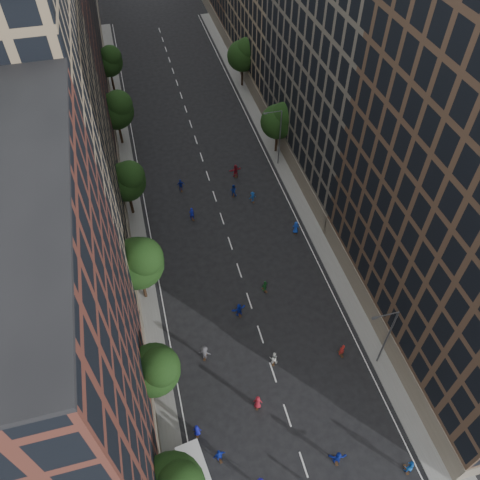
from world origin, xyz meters
The scene contains 33 objects.
ground centered at (0.00, 40.00, 0.00)m, with size 240.00×240.00×0.00m, color black.
sidewalk_left centered at (-12.00, 47.50, 0.07)m, with size 4.00×105.00×0.15m, color slate.
sidewalk_right centered at (12.00, 47.50, 0.07)m, with size 4.00×105.00×0.15m, color slate.
bldg_left_a centered at (-19.00, 11.00, 15.00)m, with size 14.00×22.00×30.00m, color #542820.
bldg_left_b centered at (-19.00, 35.00, 17.00)m, with size 14.00×26.00×34.00m, color #837056.
bldg_left_c centered at (-19.00, 58.00, 14.00)m, with size 14.00×20.00×28.00m, color #542820.
bldg_right_b centered at (19.00, 44.00, 16.50)m, with size 14.00×28.00×33.00m, color #5C554C.
tree_left_1 centered at (-11.02, 13.86, 5.55)m, with size 4.80×4.80×8.21m.
tree_left_2 centered at (-10.99, 25.83, 6.36)m, with size 5.60×5.60×9.45m.
tree_left_3 centered at (-11.02, 39.85, 5.82)m, with size 5.00×5.00×8.58m.
tree_left_4 centered at (-11.00, 55.84, 6.10)m, with size 5.40×5.40×9.08m.
tree_left_5 centered at (-11.02, 71.86, 5.68)m, with size 4.80×4.80×8.33m.
tree_right_a centered at (11.38, 47.85, 5.63)m, with size 5.00×5.00×8.39m.
tree_right_b centered at (11.39, 67.85, 5.96)m, with size 5.20×5.20×8.83m.
streetlamp_near centered at (10.37, 12.00, 5.17)m, with size 2.64×0.22×9.06m.
streetlamp_far centered at (10.37, 45.00, 5.17)m, with size 2.64×0.22×9.06m.
cargo_van centered at (-9.32, 5.86, 1.30)m, with size 2.81×4.90×2.48m.
skater_0 centered at (-8.50, 9.48, 0.78)m, with size 0.76×0.50×1.56m, color #11148E.
skater_2 centered at (8.50, 1.84, 0.92)m, with size 0.89×0.69×1.83m, color #1656B3.
skater_4 centered at (-7.03, 6.82, 0.95)m, with size 1.11×0.46×1.90m, color #13259B.
skater_5 centered at (2.88, 4.06, 0.87)m, with size 1.61×0.51×1.74m, color #13269D.
skater_6 centered at (-2.48, 10.57, 0.90)m, with size 0.88×0.57×1.81m, color maroon.
skater_7 centered at (7.34, 13.65, 0.88)m, with size 0.64×0.42×1.77m, color #A61F1B.
skater_8 centered at (0.35, 14.55, 0.87)m, with size 0.85×0.66×1.75m, color white.
skater_9 centered at (-6.26, 16.85, 0.95)m, with size 1.23×0.71×1.90m, color #47464C.
skater_10 centered at (2.08, 23.40, 0.82)m, with size 0.96×0.40×1.65m, color #1F692D.
skater_11 centered at (-1.57, 21.00, 0.89)m, with size 1.65×0.53×1.78m, color #1429A3.
skater_12 centered at (8.50, 31.19, 0.90)m, with size 0.88×0.57×1.80m, color #173FBC.
skater_13 centered at (-3.80, 36.89, 0.97)m, with size 0.71×0.46×1.94m, color #151FAD.
skater_14 centered at (2.55, 39.98, 0.91)m, with size 0.89×0.69×1.83m, color navy.
skater_15 centered at (4.76, 38.18, 0.78)m, with size 1.01×0.58×1.57m, color #124094.
skater_16 centered at (-4.23, 42.85, 0.93)m, with size 1.09×0.45×1.86m, color #13249B.
skater_17 centered at (3.85, 43.88, 0.97)m, with size 1.81×0.58×1.95m, color maroon.
Camera 1 is at (-8.68, -6.61, 43.66)m, focal length 35.00 mm.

